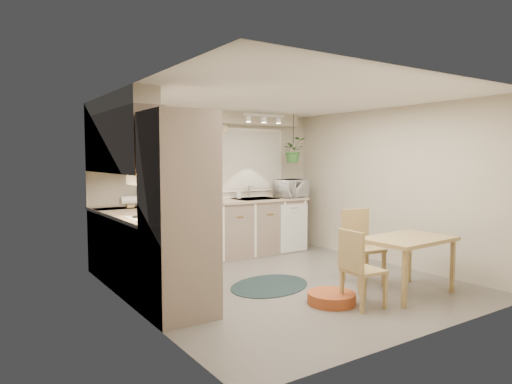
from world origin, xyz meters
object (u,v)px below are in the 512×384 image
chair_back (364,247)px  pet_bed (331,298)px  dining_table (407,265)px  chair_left (364,268)px  braided_rug (270,285)px  microwave (291,186)px

chair_back → pet_bed: bearing=34.4°
dining_table → chair_back: size_ratio=1.14×
dining_table → pet_bed: dining_table is taller
chair_left → dining_table: bearing=98.3°
braided_rug → pet_bed: 0.98m
chair_left → braided_rug: (-0.38, 1.23, -0.42)m
braided_rug → pet_bed: bearing=-80.3°
chair_back → pet_bed: (-0.94, -0.40, -0.41)m
chair_left → pet_bed: size_ratio=1.58×
chair_left → microwave: microwave is taller
dining_table → chair_back: (-0.08, 0.62, 0.13)m
braided_rug → dining_table: bearing=-44.8°
dining_table → chair_left: size_ratio=1.27×
dining_table → chair_left: bearing=-176.2°
chair_back → microwave: size_ratio=1.67×
braided_rug → chair_left: bearing=-72.7°
microwave → chair_back: bearing=-116.9°
braided_rug → microwave: microwave is taller
chair_back → pet_bed: size_ratio=1.76×
chair_left → pet_bed: bearing=-136.2°
dining_table → pet_bed: (-1.02, 0.22, -0.28)m
chair_left → microwave: (1.27, 2.90, 0.70)m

